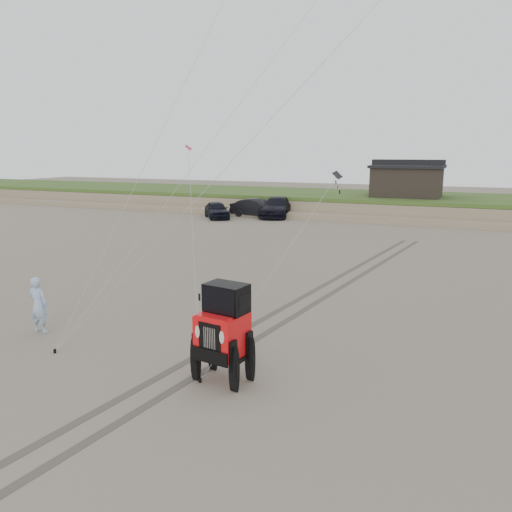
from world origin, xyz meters
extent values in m
plane|color=#6B6054|center=(0.00, 0.00, 0.00)|extent=(160.00, 160.00, 0.00)
cube|color=#7A6B54|center=(0.00, 38.00, 0.70)|extent=(160.00, 12.00, 1.40)
cube|color=#2D4719|center=(0.00, 38.00, 1.55)|extent=(160.00, 12.00, 0.35)
cube|color=#7A6B54|center=(0.00, 31.50, 0.25)|extent=(160.00, 3.50, 0.50)
cube|color=black|center=(2.00, 37.00, 3.03)|extent=(6.00, 5.00, 2.60)
cube|color=black|center=(2.00, 37.00, 4.45)|extent=(6.40, 5.40, 0.25)
cube|color=black|center=(2.00, 37.00, 4.83)|extent=(6.40, 1.20, 0.50)
imported|color=black|center=(-13.08, 28.04, 0.74)|extent=(4.04, 4.48, 1.47)
imported|color=black|center=(-10.17, 30.29, 0.80)|extent=(5.03, 2.21, 1.61)
imported|color=black|center=(-8.54, 31.10, 0.88)|extent=(3.43, 6.38, 1.76)
imported|color=#809EC6|center=(-5.09, 0.43, 0.94)|extent=(0.71, 0.49, 1.87)
cube|color=black|center=(3.20, 6.13, 5.00)|extent=(0.28, 0.49, 0.29)
cube|color=#C81956|center=(-3.94, 8.17, 5.96)|extent=(0.42, 0.56, 0.26)
cylinder|color=black|center=(-3.36, -0.71, 0.06)|extent=(0.08, 0.08, 0.12)
cylinder|color=black|center=(1.50, -0.69, 0.06)|extent=(0.08, 0.08, 0.12)
cube|color=#4C443D|center=(1.60, 8.00, 0.00)|extent=(4.42, 29.74, 0.01)
cube|color=#4C443D|center=(2.40, 8.00, 0.00)|extent=(4.42, 29.74, 0.01)
camera|label=1|loc=(7.50, -10.99, 5.80)|focal=35.00mm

